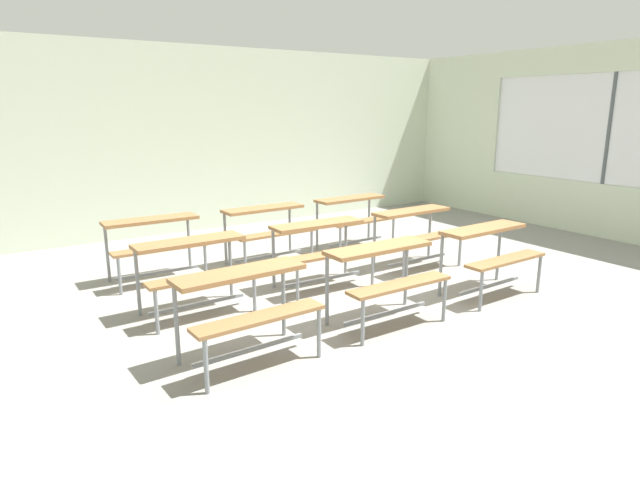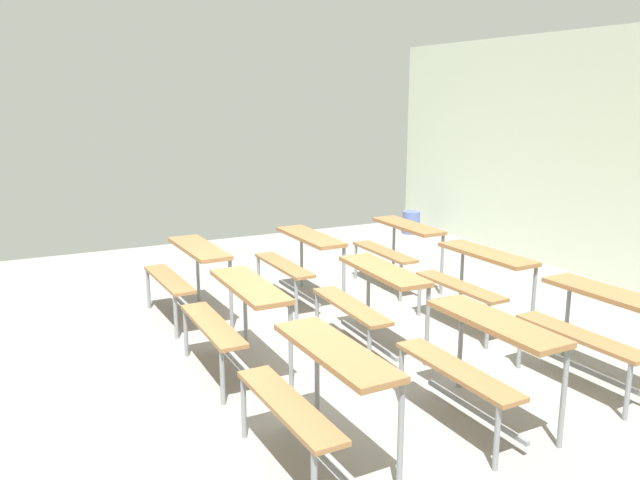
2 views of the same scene
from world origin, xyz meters
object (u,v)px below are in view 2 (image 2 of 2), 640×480
at_px(desk_bench_r2c2, 600,316).
at_px(desk_bench_r0c1, 237,306).
at_px(desk_bench_r1c0, 301,252).
at_px(desk_bench_r2c1, 477,271).
at_px(desk_bench_r0c2, 319,378).
at_px(desk_bench_r1c1, 372,289).
at_px(desk_bench_r0c0, 189,264).
at_px(desk_bench_r1c2, 482,347).
at_px(trash_bin, 411,222).
at_px(desk_bench_r2c0, 399,240).

bearing_deg(desk_bench_r2c2, desk_bench_r0c1, -123.65).
distance_m(desk_bench_r1c0, desk_bench_r2c1, 1.89).
relative_size(desk_bench_r0c2, desk_bench_r1c0, 1.01).
bearing_deg(desk_bench_r1c1, desk_bench_r0c0, -140.28).
xyz_separation_m(desk_bench_r0c2, desk_bench_r2c2, (-0.04, 2.44, 0.00)).
height_order(desk_bench_r0c0, desk_bench_r1c0, same).
bearing_deg(desk_bench_r1c2, desk_bench_r1c1, 178.18).
relative_size(desk_bench_r0c1, desk_bench_r1c1, 0.99).
xyz_separation_m(desk_bench_r0c1, desk_bench_r1c0, (-1.43, 1.23, 0.00)).
relative_size(desk_bench_r0c1, desk_bench_r0c2, 0.99).
height_order(desk_bench_r2c1, trash_bin, desk_bench_r2c1).
xyz_separation_m(desk_bench_r0c1, desk_bench_r1c2, (1.54, 1.21, 0.00)).
relative_size(desk_bench_r1c1, trash_bin, 3.06).
relative_size(desk_bench_r0c0, trash_bin, 3.10).
distance_m(desk_bench_r0c2, desk_bench_r2c0, 3.87).
bearing_deg(desk_bench_r1c2, desk_bench_r2c2, 92.11).
distance_m(desk_bench_r0c1, desk_bench_r1c1, 1.22).
distance_m(desk_bench_r2c1, desk_bench_r2c2, 1.44).
relative_size(desk_bench_r0c0, desk_bench_r2c0, 1.02).
relative_size(desk_bench_r2c0, trash_bin, 3.03).
bearing_deg(desk_bench_r0c2, desk_bench_r2c1, 119.29).
xyz_separation_m(desk_bench_r1c2, trash_bin, (-5.38, 3.09, -0.38)).
xyz_separation_m(desk_bench_r0c2, desk_bench_r2c1, (-1.48, 2.43, 0.00)).
bearing_deg(desk_bench_r1c1, desk_bench_r0c2, -39.40).
distance_m(desk_bench_r1c0, trash_bin, 3.93).
height_order(desk_bench_r1c2, desk_bench_r2c1, same).
relative_size(desk_bench_r0c0, desk_bench_r1c0, 1.01).
bearing_deg(desk_bench_r0c1, desk_bench_r1c0, 138.97).
relative_size(desk_bench_r1c1, desk_bench_r2c2, 0.99).
bearing_deg(desk_bench_r0c1, desk_bench_r2c1, 89.08).
xyz_separation_m(desk_bench_r0c0, desk_bench_r1c2, (2.99, 1.22, 0.00)).
height_order(desk_bench_r1c2, desk_bench_r2c2, same).
distance_m(desk_bench_r1c0, desk_bench_r1c2, 2.97).
bearing_deg(desk_bench_r2c2, desk_bench_r2c1, 177.48).
bearing_deg(desk_bench_r1c1, desk_bench_r0c1, -92.72).
xyz_separation_m(desk_bench_r1c2, desk_bench_r2c0, (-2.99, 1.29, 0.00)).
bearing_deg(desk_bench_r0c2, desk_bench_r0c1, 178.21).
bearing_deg(desk_bench_r1c1, desk_bench_r2c2, 42.88).
height_order(desk_bench_r1c1, trash_bin, desk_bench_r1c1).
distance_m(desk_bench_r1c1, trash_bin, 5.01).
bearing_deg(desk_bench_r0c2, desk_bench_r2c0, 137.71).
height_order(desk_bench_r0c1, desk_bench_r2c0, same).
distance_m(desk_bench_r0c0, desk_bench_r1c0, 1.23).
height_order(desk_bench_r1c1, desk_bench_r1c2, same).
bearing_deg(desk_bench_r2c0, desk_bench_r1c2, -23.47).
height_order(desk_bench_r0c2, desk_bench_r1c1, same).
bearing_deg(desk_bench_r0c2, desk_bench_r1c1, 137.45).
bearing_deg(trash_bin, desk_bench_r1c0, -51.95).
height_order(desk_bench_r0c1, desk_bench_r2c2, same).
height_order(desk_bench_r0c1, desk_bench_r1c0, same).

